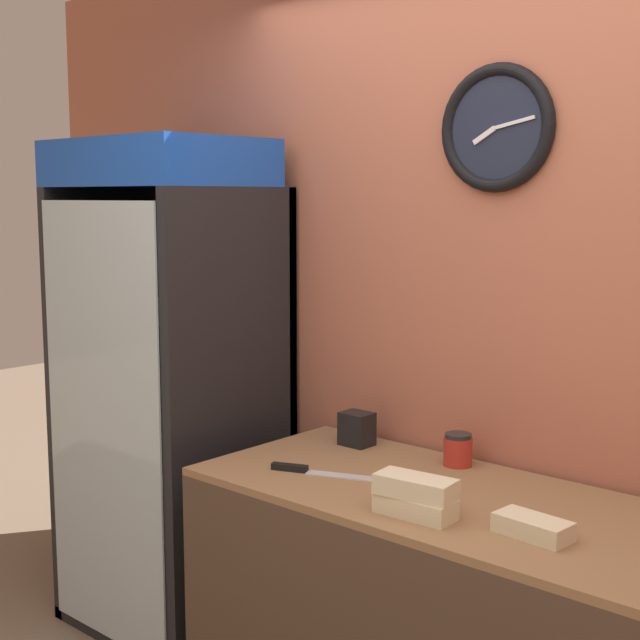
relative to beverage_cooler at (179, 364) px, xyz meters
name	(u,v)px	position (x,y,z in m)	size (l,w,h in m)	color
wall_back	(540,321)	(1.43, 0.32, 0.28)	(5.20, 0.10, 2.70)	#B7664C
prep_counter	(465,637)	(1.43, -0.09, -0.65)	(1.75, 0.72, 0.87)	#4C3828
beverage_cooler	(179,364)	(0.00, 0.00, 0.00)	(0.80, 0.65, 1.97)	black
sandwich_stack_bottom	(415,506)	(1.39, -0.30, -0.19)	(0.23, 0.11, 0.06)	beige
sandwich_stack_middle	(416,487)	(1.39, -0.30, -0.13)	(0.24, 0.13, 0.06)	beige
sandwich_flat_left	(533,527)	(1.71, -0.22, -0.19)	(0.21, 0.11, 0.05)	beige
chefs_knife	(309,471)	(0.91, -0.21, -0.21)	(0.35, 0.17, 0.02)	silver
condiment_jar	(458,450)	(1.22, 0.18, -0.16)	(0.10, 0.10, 0.11)	#B72D23
napkin_dispenser	(357,429)	(0.81, 0.15, -0.15)	(0.11, 0.09, 0.12)	black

